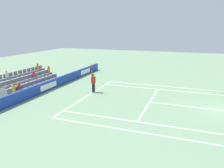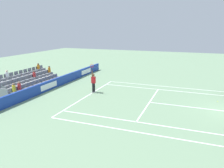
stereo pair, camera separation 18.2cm
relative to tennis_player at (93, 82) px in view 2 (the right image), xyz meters
name	(u,v)px [view 2 (the right image)]	position (x,y,z in m)	size (l,w,h in m)	color
line_baseline	(89,95)	(0.91, -0.07, -0.99)	(10.97, 0.10, 0.01)	white
line_service	(150,102)	(0.91, 5.42, -0.99)	(8.23, 0.10, 0.01)	white
line_centre_service	(191,107)	(0.91, 8.62, -0.99)	(0.10, 6.40, 0.01)	white
line_singles_sideline_left	(143,123)	(5.03, 5.88, -0.99)	(0.10, 11.89, 0.01)	white
line_singles_sideline_right	(163,90)	(-3.20, 5.88, -0.99)	(0.10, 11.89, 0.01)	white
line_doubles_sideline_left	(138,132)	(6.40, 5.88, -0.99)	(0.10, 11.89, 0.01)	white
line_doubles_sideline_right	(165,86)	(-4.57, 5.88, -0.99)	(0.10, 11.89, 0.01)	white
line_centre_mark	(90,95)	(0.91, 0.03, -0.99)	(0.10, 0.20, 0.01)	white
sponsor_barrier	(48,86)	(0.91, -4.36, -0.53)	(22.96, 0.22, 0.92)	#193899
tennis_player	(93,82)	(0.00, 0.00, 0.00)	(0.53, 0.37, 2.85)	black
stadium_stand	(29,83)	(0.92, -6.67, -0.45)	(6.82, 2.85, 2.12)	gray
loose_tennis_ball	(218,101)	(-1.19, 10.57, -0.96)	(0.07, 0.07, 0.07)	#D1E533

